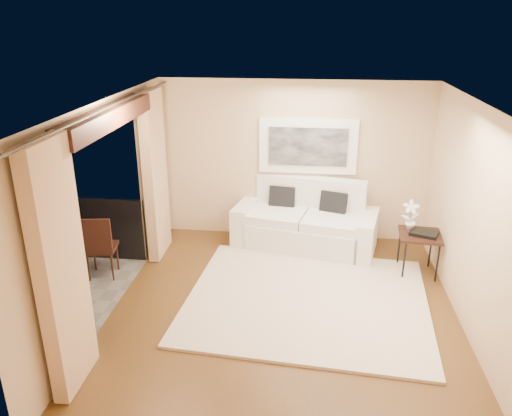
# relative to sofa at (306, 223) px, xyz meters

# --- Properties ---
(floor) EXTENTS (5.00, 5.00, 0.00)m
(floor) POSITION_rel_sofa_xyz_m (-0.25, -2.10, -0.39)
(floor) COLOR brown
(floor) RESTS_ON ground
(room_shell) EXTENTS (5.00, 6.40, 5.00)m
(room_shell) POSITION_rel_sofa_xyz_m (-2.38, -2.10, 2.13)
(room_shell) COLOR white
(room_shell) RESTS_ON ground
(balcony) EXTENTS (1.81, 2.60, 1.17)m
(balcony) POSITION_rel_sofa_xyz_m (-3.55, -2.10, -0.21)
(balcony) COLOR #605B56
(balcony) RESTS_ON ground
(curtains) EXTENTS (0.16, 4.80, 2.64)m
(curtains) POSITION_rel_sofa_xyz_m (-2.36, -2.10, 0.94)
(curtains) COLOR #D8AE85
(curtains) RESTS_ON ground
(artwork) EXTENTS (1.62, 0.07, 0.92)m
(artwork) POSITION_rel_sofa_xyz_m (-0.02, 0.36, 1.23)
(artwork) COLOR white
(artwork) RESTS_ON room_shell
(rug) EXTENTS (3.44, 3.06, 0.04)m
(rug) POSITION_rel_sofa_xyz_m (0.06, -1.79, -0.37)
(rug) COLOR beige
(rug) RESTS_ON floor
(sofa) EXTENTS (2.46, 1.44, 1.11)m
(sofa) POSITION_rel_sofa_xyz_m (0.00, 0.00, 0.00)
(sofa) COLOR white
(sofa) RESTS_ON floor
(side_table) EXTENTS (0.64, 0.64, 0.64)m
(side_table) POSITION_rel_sofa_xyz_m (1.68, -0.81, 0.20)
(side_table) COLOR black
(side_table) RESTS_ON floor
(tray) EXTENTS (0.46, 0.40, 0.05)m
(tray) POSITION_rel_sofa_xyz_m (1.72, -0.84, 0.28)
(tray) COLOR black
(tray) RESTS_ON side_table
(orchid) EXTENTS (0.25, 0.17, 0.48)m
(orchid) POSITION_rel_sofa_xyz_m (1.53, -0.71, 0.49)
(orchid) COLOR white
(orchid) RESTS_ON side_table
(balcony_chair_far) EXTENTS (0.49, 0.49, 0.99)m
(balcony_chair_far) POSITION_rel_sofa_xyz_m (-2.96, -1.50, 0.18)
(balcony_chair_far) COLOR black
(balcony_chair_far) RESTS_ON balcony
(balcony_chair_near) EXTENTS (0.42, 0.43, 0.86)m
(balcony_chair_near) POSITION_rel_sofa_xyz_m (-3.70, -2.35, 0.10)
(balcony_chair_near) COLOR black
(balcony_chair_near) RESTS_ON balcony
(candle) EXTENTS (0.06, 0.06, 0.07)m
(candle) POSITION_rel_sofa_xyz_m (-3.84, -2.44, 0.34)
(candle) COLOR red
(candle) RESTS_ON bistro_table
(glass_b) EXTENTS (0.06, 0.06, 0.12)m
(glass_b) POSITION_rel_sofa_xyz_m (-3.73, -2.50, 0.37)
(glass_b) COLOR white
(glass_b) RESTS_ON bistro_table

